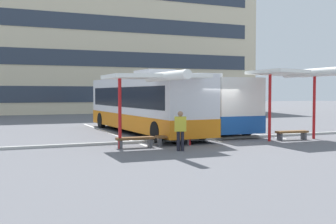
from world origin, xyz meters
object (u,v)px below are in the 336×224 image
Objects in this scene: bench_1 at (174,138)px; waiting_passenger_0 at (180,128)px; waiting_shelter_0 at (158,78)px; coach_bus_1 at (191,105)px; bench_0 at (135,140)px; coach_bus_0 at (144,105)px; bench_2 at (292,133)px; waiting_shelter_1 at (297,75)px.

bench_1 is 1.03× the size of waiting_passenger_0.
coach_bus_1 is at bearing 55.28° from waiting_shelter_0.
coach_bus_0 is at bearing 67.79° from bench_0.
coach_bus_0 is 7.65m from waiting_passenger_0.
bench_2 is (5.59, -6.09, -1.29)m from coach_bus_0.
coach_bus_1 is (3.51, 1.00, -0.06)m from coach_bus_0.
waiting_passenger_0 is at bearing -70.19° from waiting_shelter_0.
bench_2 is 6.83m from waiting_passenger_0.
coach_bus_0 is 2.81× the size of waiting_shelter_0.
waiting_shelter_0 is 7.57m from bench_2.
bench_0 is (-0.90, 0.33, -2.58)m from waiting_shelter_0.
bench_0 is 0.96× the size of bench_2.
waiting_passenger_0 reaches higher than bench_2.
coach_bus_1 reaches higher than bench_2.
coach_bus_1 reaches higher than waiting_shelter_0.
bench_1 is at bearing 75.49° from waiting_passenger_0.
bench_0 is at bearing -177.01° from bench_1.
bench_0 is at bearing 159.88° from waiting_shelter_0.
waiting_shelter_1 reaches higher than waiting_shelter_0.
waiting_shelter_0 is 7.12m from waiting_shelter_1.
waiting_passenger_0 is (-6.65, -1.16, -2.27)m from waiting_shelter_1.
coach_bus_1 reaches higher than bench_0.
bench_0 is 1.80m from bench_1.
bench_0 is at bearing -112.21° from coach_bus_0.
coach_bus_0 reaches higher than waiting_shelter_1.
waiting_shelter_0 is (-1.52, -6.26, 1.30)m from coach_bus_0.
bench_2 is (-0.00, 0.29, -2.84)m from waiting_shelter_1.
bench_2 is (8.01, -0.15, 0.00)m from bench_0.
bench_0 is at bearing -130.55° from coach_bus_1.
coach_bus_0 reaches higher than coach_bus_1.
coach_bus_1 is 8.94m from waiting_shelter_0.
bench_1 is (0.90, 0.42, -2.58)m from waiting_shelter_0.
waiting_passenger_0 is (1.36, -1.61, 0.57)m from bench_0.
coach_bus_1 reaches higher than waiting_shelter_1.
bench_0 is at bearing 176.83° from waiting_shelter_1.
bench_1 is 0.96× the size of bench_2.
bench_1 is at bearing 175.05° from waiting_shelter_1.
waiting_shelter_0 is 2.76m from bench_0.
waiting_shelter_1 is (7.11, -0.11, 0.25)m from waiting_shelter_0.
coach_bus_0 is 6.54m from bench_0.
bench_1 is (-0.62, -5.84, -1.29)m from coach_bus_0.
coach_bus_1 reaches higher than bench_1.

